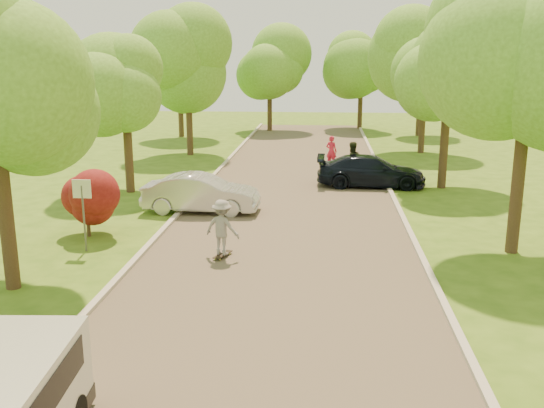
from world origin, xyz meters
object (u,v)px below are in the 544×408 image
(skateboarder, at_px, (222,227))
(person_striped, at_px, (331,151))
(dark_sedan, at_px, (371,171))
(person_olive, at_px, (352,162))
(longboard, at_px, (223,255))
(silver_sedan, at_px, (201,193))
(street_sign, at_px, (83,200))

(skateboarder, relative_size, person_striped, 1.00)
(dark_sedan, bearing_deg, person_olive, 41.47)
(longboard, relative_size, person_olive, 0.46)
(skateboarder, bearing_deg, person_striped, -83.02)
(silver_sedan, relative_size, person_striped, 2.67)
(skateboarder, bearing_deg, person_olive, -91.11)
(street_sign, xyz_separation_m, person_striped, (7.40, 14.84, -0.76))
(street_sign, relative_size, person_striped, 1.35)
(dark_sedan, bearing_deg, skateboarder, 155.19)
(dark_sedan, distance_m, skateboarder, 11.37)
(longboard, distance_m, skateboarder, 0.82)
(skateboarder, bearing_deg, silver_sedan, -53.01)
(dark_sedan, distance_m, person_striped, 5.14)
(skateboarder, distance_m, person_striped, 15.42)
(skateboarder, xyz_separation_m, person_olive, (4.13, 11.19, 0.01))
(dark_sedan, bearing_deg, person_striped, 20.35)
(silver_sedan, height_order, longboard, silver_sedan)
(silver_sedan, xyz_separation_m, longboard, (1.65, -5.12, -0.62))
(dark_sedan, relative_size, person_olive, 2.58)
(person_striped, relative_size, person_olive, 0.87)
(silver_sedan, height_order, person_striped, person_striped)
(street_sign, relative_size, longboard, 2.55)
(street_sign, bearing_deg, person_olive, 52.91)
(street_sign, bearing_deg, dark_sedan, 47.67)
(longboard, height_order, skateboarder, skateboarder)
(silver_sedan, bearing_deg, dark_sedan, -50.87)
(person_olive, bearing_deg, dark_sedan, 108.67)
(dark_sedan, height_order, person_olive, person_olive)
(longboard, bearing_deg, silver_sedan, -53.01)
(dark_sedan, height_order, longboard, dark_sedan)
(street_sign, distance_m, dark_sedan, 13.54)
(street_sign, distance_m, longboard, 4.41)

